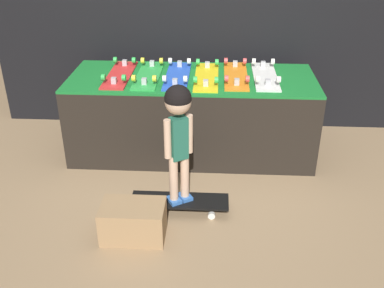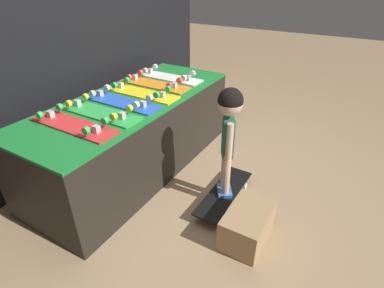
{
  "view_description": "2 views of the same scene",
  "coord_description": "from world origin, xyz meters",
  "px_view_note": "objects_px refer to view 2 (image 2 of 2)",
  "views": [
    {
      "loc": [
        0.21,
        -3.11,
        1.99
      ],
      "look_at": [
        0.04,
        -0.11,
        0.39
      ],
      "focal_mm": 42.0,
      "sensor_mm": 36.0,
      "label": 1
    },
    {
      "loc": [
        -1.83,
        -1.16,
        1.67
      ],
      "look_at": [
        -0.0,
        -0.09,
        0.43
      ],
      "focal_mm": 28.0,
      "sensor_mm": 36.0,
      "label": 2
    }
  ],
  "objects_px": {
    "skateboard_blue_on_rack": "(121,101)",
    "skateboard_white_on_rack": "(169,77)",
    "skateboard_yellow_on_rack": "(141,92)",
    "skateboard_orange_on_rack": "(154,84)",
    "storage_box": "(247,225)",
    "skateboard_on_floor": "(224,193)",
    "skateboard_green_on_rack": "(99,112)",
    "skateboard_red_on_rack": "(73,124)",
    "child": "(229,124)"
  },
  "relations": [
    {
      "from": "skateboard_blue_on_rack",
      "to": "skateboard_white_on_rack",
      "type": "relative_size",
      "value": 1.0
    },
    {
      "from": "skateboard_yellow_on_rack",
      "to": "skateboard_orange_on_rack",
      "type": "bearing_deg",
      "value": 9.44
    },
    {
      "from": "skateboard_yellow_on_rack",
      "to": "storage_box",
      "type": "bearing_deg",
      "value": -109.9
    },
    {
      "from": "skateboard_yellow_on_rack",
      "to": "skateboard_on_floor",
      "type": "relative_size",
      "value": 0.99
    },
    {
      "from": "skateboard_green_on_rack",
      "to": "skateboard_blue_on_rack",
      "type": "bearing_deg",
      "value": 0.73
    },
    {
      "from": "skateboard_red_on_rack",
      "to": "child",
      "type": "relative_size",
      "value": 0.8
    },
    {
      "from": "skateboard_blue_on_rack",
      "to": "skateboard_on_floor",
      "type": "distance_m",
      "value": 1.14
    },
    {
      "from": "skateboard_orange_on_rack",
      "to": "child",
      "type": "relative_size",
      "value": 0.8
    },
    {
      "from": "skateboard_red_on_rack",
      "to": "skateboard_orange_on_rack",
      "type": "distance_m",
      "value": 0.99
    },
    {
      "from": "skateboard_white_on_rack",
      "to": "skateboard_orange_on_rack",
      "type": "bearing_deg",
      "value": -179.77
    },
    {
      "from": "skateboard_red_on_rack",
      "to": "child",
      "type": "height_order",
      "value": "child"
    },
    {
      "from": "skateboard_yellow_on_rack",
      "to": "skateboard_green_on_rack",
      "type": "bearing_deg",
      "value": 178.97
    },
    {
      "from": "skateboard_white_on_rack",
      "to": "storage_box",
      "type": "xyz_separation_m",
      "value": [
        -0.95,
        -1.28,
        -0.6
      ]
    },
    {
      "from": "skateboard_blue_on_rack",
      "to": "storage_box",
      "type": "relative_size",
      "value": 1.66
    },
    {
      "from": "skateboard_white_on_rack",
      "to": "skateboard_red_on_rack",
      "type": "bearing_deg",
      "value": -178.64
    },
    {
      "from": "skateboard_yellow_on_rack",
      "to": "storage_box",
      "type": "height_order",
      "value": "skateboard_yellow_on_rack"
    },
    {
      "from": "skateboard_yellow_on_rack",
      "to": "skateboard_on_floor",
      "type": "xyz_separation_m",
      "value": [
        -0.16,
        -0.93,
        -0.65
      ]
    },
    {
      "from": "skateboard_on_floor",
      "to": "storage_box",
      "type": "distance_m",
      "value": 0.43
    },
    {
      "from": "skateboard_yellow_on_rack",
      "to": "skateboard_orange_on_rack",
      "type": "xyz_separation_m",
      "value": [
        0.25,
        0.04,
        0.0
      ]
    },
    {
      "from": "skateboard_green_on_rack",
      "to": "skateboard_orange_on_rack",
      "type": "bearing_deg",
      "value": 2.49
    },
    {
      "from": "skateboard_red_on_rack",
      "to": "skateboard_on_floor",
      "type": "height_order",
      "value": "skateboard_red_on_rack"
    },
    {
      "from": "skateboard_on_floor",
      "to": "storage_box",
      "type": "bearing_deg",
      "value": -132.64
    },
    {
      "from": "skateboard_yellow_on_rack",
      "to": "skateboard_orange_on_rack",
      "type": "relative_size",
      "value": 1.0
    },
    {
      "from": "skateboard_blue_on_rack",
      "to": "child",
      "type": "distance_m",
      "value": 0.94
    },
    {
      "from": "skateboard_green_on_rack",
      "to": "skateboard_orange_on_rack",
      "type": "distance_m",
      "value": 0.75
    },
    {
      "from": "skateboard_orange_on_rack",
      "to": "skateboard_blue_on_rack",
      "type": "bearing_deg",
      "value": -176.63
    },
    {
      "from": "skateboard_green_on_rack",
      "to": "skateboard_blue_on_rack",
      "type": "height_order",
      "value": "same"
    },
    {
      "from": "skateboard_green_on_rack",
      "to": "storage_box",
      "type": "relative_size",
      "value": 1.66
    },
    {
      "from": "skateboard_blue_on_rack",
      "to": "storage_box",
      "type": "xyz_separation_m",
      "value": [
        -0.2,
        -1.25,
        -0.6
      ]
    },
    {
      "from": "skateboard_green_on_rack",
      "to": "skateboard_on_floor",
      "type": "relative_size",
      "value": 0.99
    },
    {
      "from": "skateboard_yellow_on_rack",
      "to": "skateboard_white_on_rack",
      "type": "bearing_deg",
      "value": 4.87
    },
    {
      "from": "skateboard_orange_on_rack",
      "to": "skateboard_yellow_on_rack",
      "type": "bearing_deg",
      "value": -170.56
    },
    {
      "from": "skateboard_red_on_rack",
      "to": "skateboard_on_floor",
      "type": "xyz_separation_m",
      "value": [
        0.58,
        -0.94,
        -0.65
      ]
    },
    {
      "from": "skateboard_white_on_rack",
      "to": "storage_box",
      "type": "distance_m",
      "value": 1.7
    },
    {
      "from": "skateboard_red_on_rack",
      "to": "skateboard_on_floor",
      "type": "relative_size",
      "value": 0.99
    },
    {
      "from": "skateboard_green_on_rack",
      "to": "storage_box",
      "type": "height_order",
      "value": "skateboard_green_on_rack"
    },
    {
      "from": "skateboard_white_on_rack",
      "to": "storage_box",
      "type": "bearing_deg",
      "value": -126.42
    },
    {
      "from": "skateboard_green_on_rack",
      "to": "skateboard_on_floor",
      "type": "height_order",
      "value": "skateboard_green_on_rack"
    },
    {
      "from": "skateboard_white_on_rack",
      "to": "child",
      "type": "xyz_separation_m",
      "value": [
        -0.66,
        -0.97,
        -0.01
      ]
    },
    {
      "from": "skateboard_yellow_on_rack",
      "to": "skateboard_on_floor",
      "type": "height_order",
      "value": "skateboard_yellow_on_rack"
    },
    {
      "from": "skateboard_blue_on_rack",
      "to": "skateboard_orange_on_rack",
      "type": "bearing_deg",
      "value": 3.37
    },
    {
      "from": "skateboard_green_on_rack",
      "to": "child",
      "type": "xyz_separation_m",
      "value": [
        0.33,
        -0.94,
        -0.01
      ]
    },
    {
      "from": "skateboard_green_on_rack",
      "to": "skateboard_on_floor",
      "type": "distance_m",
      "value": 1.19
    },
    {
      "from": "skateboard_green_on_rack",
      "to": "child",
      "type": "relative_size",
      "value": 0.8
    },
    {
      "from": "skateboard_red_on_rack",
      "to": "skateboard_yellow_on_rack",
      "type": "distance_m",
      "value": 0.75
    },
    {
      "from": "skateboard_green_on_rack",
      "to": "skateboard_blue_on_rack",
      "type": "relative_size",
      "value": 1.0
    },
    {
      "from": "skateboard_red_on_rack",
      "to": "skateboard_orange_on_rack",
      "type": "xyz_separation_m",
      "value": [
        0.99,
        0.03,
        0.0
      ]
    },
    {
      "from": "skateboard_green_on_rack",
      "to": "child",
      "type": "distance_m",
      "value": 1.0
    },
    {
      "from": "skateboard_red_on_rack",
      "to": "skateboard_white_on_rack",
      "type": "height_order",
      "value": "same"
    },
    {
      "from": "skateboard_on_floor",
      "to": "storage_box",
      "type": "height_order",
      "value": "storage_box"
    }
  ]
}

